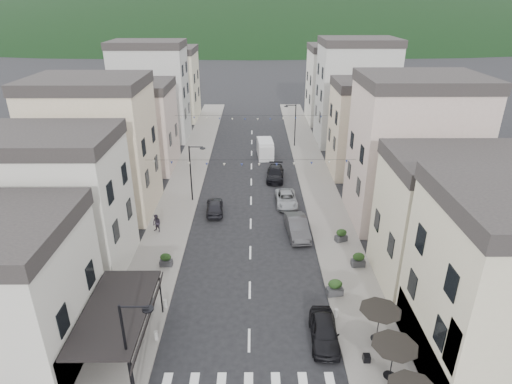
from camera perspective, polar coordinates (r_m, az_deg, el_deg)
The scene contains 26 objects.
sidewalk_left at distance 50.67m, azimuth -9.15°, elevation 1.82°, with size 4.00×76.00×0.12m, color slate.
sidewalk_right at distance 50.57m, azimuth 7.90°, elevation 1.86°, with size 4.00×76.00×0.12m, color slate.
hill_backdrop at distance 314.83m, azimuth -0.37°, elevation 20.88°, with size 640.00×360.00×70.00m, color black.
boutique_awning at distance 26.22m, azimuth -17.62°, elevation -14.93°, with size 3.77×7.50×3.28m.
buildings_row_left at distance 55.64m, azimuth -15.97°, elevation 9.82°, with size 10.20×54.16×14.00m.
buildings_row_right at distance 54.33m, azimuth 15.07°, elevation 9.80°, with size 10.20×54.16×14.50m.
cafe_terrace at distance 25.10m, azimuth 17.94°, elevation -19.37°, with size 2.50×8.10×2.53m.
streetlamp_left_near at distance 23.30m, azimuth -16.38°, elevation -18.67°, with size 1.70×0.56×6.00m.
streetlamp_left_far at distance 43.57m, azimuth -8.39°, elevation 3.22°, with size 1.70×0.56×6.00m.
streetlamp_right_far at distance 60.53m, azimuth 5.00°, elevation 9.42°, with size 1.70×0.56×6.00m.
bollards at distance 27.28m, azimuth -0.94°, elevation -19.24°, with size 11.66×10.26×0.60m.
bunting_near at distance 38.71m, azimuth -0.75°, elevation 3.83°, with size 19.00×0.28×0.62m.
bunting_far at distance 53.98m, azimuth -0.63°, elevation 9.81°, with size 19.00×0.28×0.62m.
parked_car_a at distance 27.77m, azimuth 9.09°, elevation -17.84°, with size 1.68×4.18×1.42m, color black.
parked_car_b at distance 38.15m, azimuth 5.52°, elevation -4.66°, with size 1.68×4.81×1.59m, color #343336.
parked_car_c at distance 43.63m, azimuth 4.06°, elevation -0.92°, with size 2.11×4.57×1.27m, color gray.
parked_car_d at distance 49.75m, azimuth 2.59°, elevation 2.47°, with size 1.93×4.75×1.38m, color black.
parked_car_e at distance 42.06m, azimuth -5.53°, elevation -1.93°, with size 1.61×3.99×1.36m, color black.
delivery_van at distance 57.00m, azimuth 1.22°, elevation 5.87°, with size 2.22×4.99×2.34m.
pedestrian_a at distance 30.43m, azimuth -14.53°, elevation -13.34°, with size 0.65×0.43×1.78m, color black.
pedestrian_b at distance 39.22m, azimuth -13.09°, elevation -4.10°, with size 0.82×0.64×1.68m, color #241E28.
planter_la at distance 30.75m, azimuth -14.38°, elevation -13.75°, with size 0.98×0.58×1.07m.
planter_lb at distance 34.49m, azimuth -11.93°, elevation -8.83°, with size 1.00×0.58×1.09m.
planter_ra at distance 34.63m, azimuth 13.49°, elevation -8.76°, with size 1.08×0.63×1.18m.
planter_rb at distance 31.26m, azimuth 10.48°, elevation -12.40°, with size 1.23×0.84×1.26m.
planter_rc at distance 37.67m, azimuth 11.30°, elevation -5.67°, with size 1.15×0.89×1.14m.
Camera 1 is at (0.32, -14.24, 19.24)m, focal length 30.00 mm.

